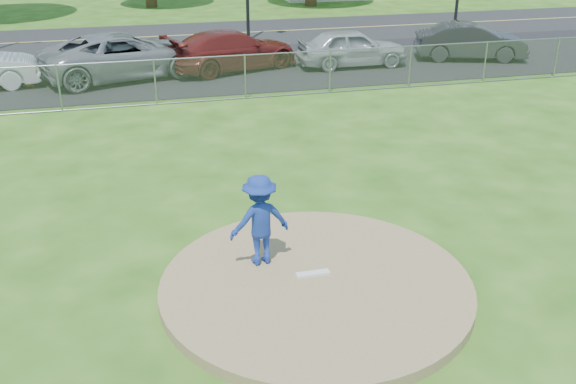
% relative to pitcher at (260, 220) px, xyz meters
% --- Properties ---
extents(ground, '(120.00, 120.00, 0.00)m').
position_rel_pitcher_xyz_m(ground, '(0.80, 9.14, -1.05)').
color(ground, '#275612').
rests_on(ground, ground).
extents(pitchers_mound, '(5.40, 5.40, 0.20)m').
position_rel_pitcher_xyz_m(pitchers_mound, '(0.80, -0.86, -0.95)').
color(pitchers_mound, '#91754F').
rests_on(pitchers_mound, ground).
extents(pitching_rubber, '(0.60, 0.15, 0.04)m').
position_rel_pitcher_xyz_m(pitching_rubber, '(0.80, -0.66, -0.83)').
color(pitching_rubber, white).
rests_on(pitching_rubber, pitchers_mound).
extents(chain_link_fence, '(40.00, 0.06, 1.50)m').
position_rel_pitcher_xyz_m(chain_link_fence, '(0.80, 11.14, -0.30)').
color(chain_link_fence, gray).
rests_on(chain_link_fence, ground).
extents(parking_lot, '(50.00, 8.00, 0.01)m').
position_rel_pitcher_xyz_m(parking_lot, '(0.80, 15.64, -1.04)').
color(parking_lot, black).
rests_on(parking_lot, ground).
extents(street, '(60.00, 7.00, 0.01)m').
position_rel_pitcher_xyz_m(street, '(0.80, 23.14, -1.04)').
color(street, black).
rests_on(street, ground).
extents(pitcher, '(1.17, 0.77, 1.69)m').
position_rel_pitcher_xyz_m(pitcher, '(0.00, 0.00, 0.00)').
color(pitcher, navy).
rests_on(pitcher, pitchers_mound).
extents(traffic_cone, '(0.34, 0.34, 0.66)m').
position_rel_pitcher_xyz_m(traffic_cone, '(-5.61, 14.71, -0.71)').
color(traffic_cone, '#E75E0C').
rests_on(traffic_cone, parking_lot).
extents(parked_car_gray, '(6.67, 4.45, 1.70)m').
position_rel_pitcher_xyz_m(parked_car_gray, '(-2.12, 15.05, -0.19)').
color(parked_car_gray, gray).
rests_on(parked_car_gray, parking_lot).
extents(parked_car_darkred, '(5.82, 3.85, 1.57)m').
position_rel_pitcher_xyz_m(parked_car_darkred, '(2.06, 15.34, -0.25)').
color(parked_car_darkred, maroon).
rests_on(parked_car_darkred, parking_lot).
extents(parked_car_pearl, '(4.43, 1.79, 1.51)m').
position_rel_pitcher_xyz_m(parked_car_pearl, '(6.88, 14.79, -0.28)').
color(parked_car_pearl, '#AFB2B4').
rests_on(parked_car_pearl, parking_lot).
extents(parked_car_charcoal, '(4.84, 2.89, 1.51)m').
position_rel_pitcher_xyz_m(parked_car_charcoal, '(12.17, 14.74, -0.28)').
color(parked_car_charcoal, '#28282A').
rests_on(parked_car_charcoal, parking_lot).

